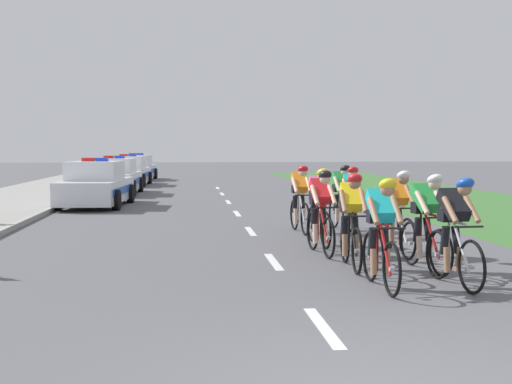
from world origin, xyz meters
name	(u,v)px	position (x,y,z in m)	size (l,w,h in m)	color
kerb_edge	(40,214)	(-5.53, 14.00, 0.07)	(0.16, 60.00, 0.13)	#9E9E99
grass_verge	(508,211)	(8.20, 14.00, 0.00)	(7.00, 60.00, 0.01)	#3D7033
lane_markings_centre	(243,221)	(0.00, 12.22, 0.00)	(0.14, 29.60, 0.01)	white
cyclist_lead	(381,232)	(1.17, 3.99, 0.79)	(0.42, 1.72, 1.56)	black
cyclist_second	(455,230)	(2.23, 4.03, 0.79)	(0.44, 1.72, 1.56)	black
cyclist_third	(351,220)	(1.14, 5.49, 0.79)	(0.43, 1.72, 1.56)	black
cyclist_fourth	(426,221)	(2.25, 5.17, 0.79)	(0.45, 1.72, 1.56)	black
cyclist_fifth	(321,211)	(0.94, 6.90, 0.79)	(0.44, 1.72, 1.56)	black
cyclist_sixth	(397,212)	(2.29, 6.65, 0.79)	(0.43, 1.72, 1.56)	black
cyclist_seventh	(319,206)	(1.13, 7.95, 0.79)	(0.44, 1.72, 1.56)	black
cyclist_eighth	(351,200)	(2.08, 9.13, 0.79)	(0.46, 1.72, 1.56)	black
cyclist_ninth	(300,198)	(1.09, 9.88, 0.79)	(0.44, 1.72, 1.56)	black
cyclist_tenth	(341,197)	(2.12, 10.18, 0.79)	(0.45, 1.72, 1.56)	black
police_car_nearest	(96,186)	(-4.40, 17.03, 0.68)	(2.24, 4.52, 1.59)	silver
police_car_second	(115,178)	(-4.40, 22.55, 0.68)	(2.13, 4.46, 1.59)	white
police_car_third	(128,172)	(-4.40, 28.88, 0.68)	(2.20, 4.50, 1.59)	white
police_car_furthest	(137,169)	(-4.40, 34.35, 0.68)	(2.30, 4.54, 1.59)	silver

